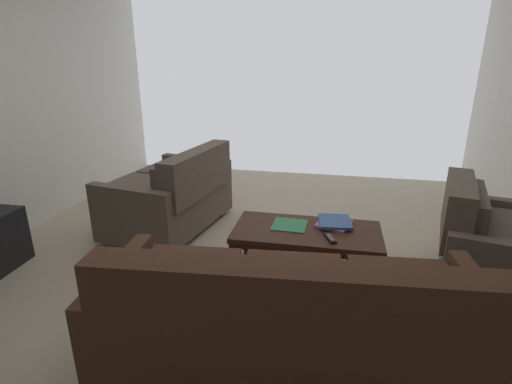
# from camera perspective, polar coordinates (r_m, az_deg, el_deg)

# --- Properties ---
(ground_plane) EXTENTS (4.81, 5.89, 0.01)m
(ground_plane) POSITION_cam_1_polar(r_m,az_deg,el_deg) (3.22, -0.89, -11.90)
(ground_plane) COLOR #B7A88E
(sofa_main) EXTENTS (2.03, 0.97, 0.85)m
(sofa_main) POSITION_cam_1_polar(r_m,az_deg,el_deg) (2.11, 5.04, -18.46)
(sofa_main) COLOR black
(sofa_main) RESTS_ON ground
(loveseat_near) EXTENTS (1.04, 1.38, 0.83)m
(loveseat_near) POSITION_cam_1_polar(r_m,az_deg,el_deg) (3.96, -12.05, -0.38)
(loveseat_near) COLOR black
(loveseat_near) RESTS_ON ground
(coffee_table) EXTENTS (1.11, 0.55, 0.41)m
(coffee_table) POSITION_cam_1_polar(r_m,az_deg,el_deg) (3.04, 7.39, -6.58)
(coffee_table) COLOR #3D2316
(coffee_table) RESTS_ON ground
(armchair_side) EXTENTS (1.04, 1.15, 0.80)m
(armchair_side) POSITION_cam_1_polar(r_m,az_deg,el_deg) (3.38, 31.71, -6.74)
(armchair_side) COLOR black
(armchair_side) RESTS_ON ground
(book_stack) EXTENTS (0.31, 0.31, 0.04)m
(book_stack) POSITION_cam_1_polar(r_m,az_deg,el_deg) (3.11, 11.37, -4.41)
(book_stack) COLOR #996699
(book_stack) RESTS_ON coffee_table
(tv_remote) EXTENTS (0.10, 0.17, 0.02)m
(tv_remote) POSITION_cam_1_polar(r_m,az_deg,el_deg) (2.88, 10.76, -6.64)
(tv_remote) COLOR black
(tv_remote) RESTS_ON coffee_table
(loose_magazine) EXTENTS (0.27, 0.26, 0.01)m
(loose_magazine) POSITION_cam_1_polar(r_m,az_deg,el_deg) (3.07, 4.91, -4.81)
(loose_magazine) COLOR #337F51
(loose_magazine) RESTS_ON coffee_table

